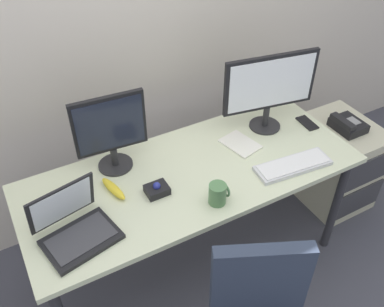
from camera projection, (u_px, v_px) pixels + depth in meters
The scene contains 14 objects.
ground_plane at pixel (192, 260), 2.67m from camera, with size 8.00×8.00×0.00m, color #434450.
back_wall at pixel (128, 3), 2.25m from camera, with size 6.00×0.10×2.80m, color beige.
desk at pixel (192, 182), 2.23m from camera, with size 1.76×0.72×0.75m.
file_cabinet at pixel (335, 163), 2.92m from camera, with size 0.42×0.53×0.61m.
desk_phone at pixel (347, 125), 2.69m from camera, with size 0.17×0.20×0.09m.
monitor_main at pixel (270, 87), 2.32m from camera, with size 0.54×0.18×0.46m.
monitor_side at pixel (110, 130), 2.07m from camera, with size 0.36×0.18×0.42m.
keyboard at pixel (293, 165), 2.20m from camera, with size 0.42×0.17×0.03m.
laptop at pixel (74, 226), 1.83m from camera, with size 0.36×0.33×0.24m.
trackball_mouse at pixel (157, 189), 2.05m from camera, with size 0.11×0.09×0.07m.
coffee_mug at pixel (218, 194), 1.98m from camera, with size 0.09×0.08×0.11m.
paper_notepad at pixel (240, 144), 2.35m from camera, with size 0.15×0.21×0.01m, color white.
cell_phone at pixel (307, 123), 2.51m from camera, with size 0.07×0.14×0.01m, color black.
banana at pixel (113, 189), 2.06m from camera, with size 0.19×0.04×0.04m, color yellow.
Camera 1 is at (-0.78, -1.42, 2.22)m, focal length 39.64 mm.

